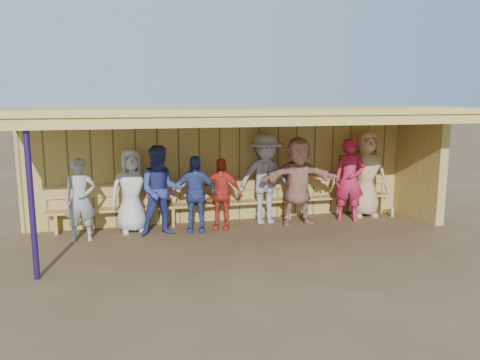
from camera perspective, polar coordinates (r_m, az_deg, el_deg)
The scene contains 13 objects.
ground at distance 9.31m, azimuth 0.55°, elevation -6.74°, with size 90.00×90.00×0.00m, color brown.
player_a at distance 9.27m, azimuth -18.87°, elevation -2.31°, with size 0.58×0.38×1.58m, color #9B9AA2.
player_b at distance 9.59m, azimuth -13.08°, elevation -1.27°, with size 0.83×0.54×1.70m, color silver.
player_c at distance 9.27m, azimuth -9.62°, elevation -1.30°, with size 0.86×0.67×1.78m, color navy.
player_d at distance 9.60m, azimuth -2.37°, elevation -1.67°, with size 0.87×0.36×1.48m, color red.
player_e at distance 10.03m, azimuth 3.14°, elevation 0.19°, with size 1.26×0.72×1.95m, color gray.
player_f at distance 10.01m, azimuth 7.11°, elevation -0.10°, with size 1.74×0.55×1.88m, color tan.
player_g at distance 10.50m, azimuth 13.18°, elevation 0.00°, with size 0.66×0.43×1.81m, color #BE1E42.
player_h at distance 10.97m, azimuth 15.11°, elevation 0.74°, with size 0.96×0.62×1.96m, color tan.
player_extra at distance 9.41m, azimuth -5.54°, elevation -1.71°, with size 0.91×0.38×1.56m, color #33428C.
dugout_structure at distance 9.73m, azimuth 1.72°, elevation 4.18°, with size 8.80×3.20×2.50m.
bench at distance 10.22m, azimuth -1.08°, elevation -2.17°, with size 7.60×0.34×0.93m.
dugout_equipment at distance 10.07m, azimuth -1.71°, elevation -2.57°, with size 5.28×0.62×0.80m.
Camera 1 is at (-2.33, -8.60, 2.68)m, focal length 35.00 mm.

